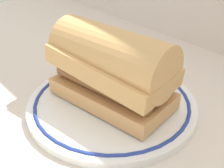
# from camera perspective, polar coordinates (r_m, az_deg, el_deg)

# --- Properties ---
(ground_plane) EXTENTS (1.50, 1.50, 0.00)m
(ground_plane) POSITION_cam_1_polar(r_m,az_deg,el_deg) (0.48, 1.14, -5.99)
(ground_plane) COLOR beige
(plate) EXTENTS (0.28, 0.28, 0.01)m
(plate) POSITION_cam_1_polar(r_m,az_deg,el_deg) (0.49, 0.00, -3.68)
(plate) COLOR white
(plate) RESTS_ON ground_plane
(sausage_sandwich) EXTENTS (0.21, 0.13, 0.12)m
(sausage_sandwich) POSITION_cam_1_polar(r_m,az_deg,el_deg) (0.46, 0.00, 3.27)
(sausage_sandwich) COLOR tan
(sausage_sandwich) RESTS_ON plate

